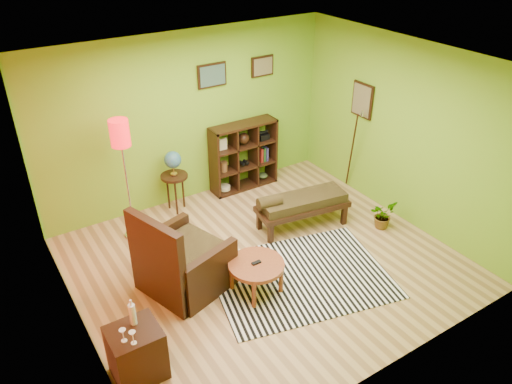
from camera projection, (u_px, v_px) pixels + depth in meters
ground at (265, 262)px, 7.05m from camera, size 5.00×5.00×0.00m
room_shell at (259, 147)px, 6.11m from camera, size 5.04×4.54×2.82m
zebra_rug at (300, 277)px, 6.76m from camera, size 2.65×2.20×0.01m
coffee_table at (256, 267)px, 6.34m from camera, size 0.72×0.72×0.46m
armchair at (182, 264)px, 6.42m from camera, size 1.24×1.23×1.21m
side_cabinet at (137, 352)px, 5.21m from camera, size 0.53×0.48×0.94m
floor_lamp at (121, 144)px, 6.87m from camera, size 0.28×0.28×1.88m
globe_table at (173, 167)px, 7.86m from camera, size 0.43×0.43×1.06m
cube_shelf at (244, 156)px, 8.65m from camera, size 1.20×0.35×1.20m
bench at (300, 203)px, 7.61m from camera, size 1.50×0.73×0.67m
potted_plant at (382, 217)px, 7.74m from camera, size 0.50×0.53×0.34m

